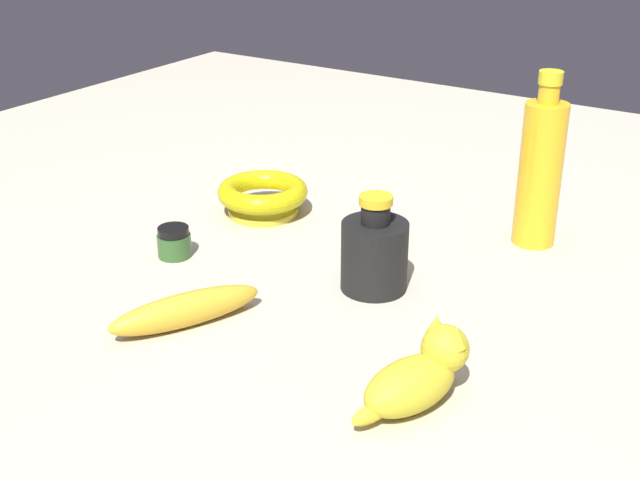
{
  "coord_description": "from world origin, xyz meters",
  "views": [
    {
      "loc": [
        -0.56,
        0.87,
        0.51
      ],
      "look_at": [
        0.0,
        0.0,
        0.04
      ],
      "focal_mm": 47.82,
      "sensor_mm": 36.0,
      "label": 1
    }
  ],
  "objects_px": {
    "nail_polish_jar": "(174,242)",
    "bottle_tall": "(540,171)",
    "banana": "(186,310)",
    "bottle_short": "(374,253)",
    "bowl": "(263,195)",
    "cat_figurine": "(419,375)"
  },
  "relations": [
    {
      "from": "nail_polish_jar",
      "to": "bottle_tall",
      "type": "bearing_deg",
      "value": -141.92
    },
    {
      "from": "bottle_short",
      "to": "bottle_tall",
      "type": "xyz_separation_m",
      "value": [
        -0.12,
        -0.25,
        0.06
      ]
    },
    {
      "from": "bottle_short",
      "to": "bowl",
      "type": "distance_m",
      "value": 0.29
    },
    {
      "from": "banana",
      "to": "nail_polish_jar",
      "type": "height_order",
      "value": "nail_polish_jar"
    },
    {
      "from": "cat_figurine",
      "to": "bowl",
      "type": "xyz_separation_m",
      "value": [
        0.43,
        -0.32,
        -0.0
      ]
    },
    {
      "from": "cat_figurine",
      "to": "bottle_tall",
      "type": "bearing_deg",
      "value": -84.84
    },
    {
      "from": "banana",
      "to": "nail_polish_jar",
      "type": "distance_m",
      "value": 0.19
    },
    {
      "from": "bowl",
      "to": "cat_figurine",
      "type": "bearing_deg",
      "value": 143.37
    },
    {
      "from": "bottle_short",
      "to": "bowl",
      "type": "height_order",
      "value": "bottle_short"
    },
    {
      "from": "cat_figurine",
      "to": "bowl",
      "type": "height_order",
      "value": "cat_figurine"
    },
    {
      "from": "cat_figurine",
      "to": "bottle_tall",
      "type": "height_order",
      "value": "bottle_tall"
    },
    {
      "from": "bottle_short",
      "to": "nail_polish_jar",
      "type": "relative_size",
      "value": 2.73
    },
    {
      "from": "banana",
      "to": "bottle_tall",
      "type": "xyz_separation_m",
      "value": [
        -0.26,
        -0.45,
        0.09
      ]
    },
    {
      "from": "banana",
      "to": "nail_polish_jar",
      "type": "bearing_deg",
      "value": 72.4
    },
    {
      "from": "bottle_short",
      "to": "bottle_tall",
      "type": "height_order",
      "value": "bottle_tall"
    },
    {
      "from": "nail_polish_jar",
      "to": "cat_figurine",
      "type": "xyz_separation_m",
      "value": [
        -0.44,
        0.13,
        0.01
      ]
    },
    {
      "from": "cat_figurine",
      "to": "bowl",
      "type": "distance_m",
      "value": 0.53
    },
    {
      "from": "banana",
      "to": "bottle_short",
      "type": "relative_size",
      "value": 1.49
    },
    {
      "from": "nail_polish_jar",
      "to": "cat_figurine",
      "type": "distance_m",
      "value": 0.46
    },
    {
      "from": "bottle_tall",
      "to": "bowl",
      "type": "distance_m",
      "value": 0.42
    },
    {
      "from": "banana",
      "to": "bowl",
      "type": "relative_size",
      "value": 1.36
    },
    {
      "from": "bottle_short",
      "to": "cat_figurine",
      "type": "distance_m",
      "value": 0.26
    }
  ]
}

